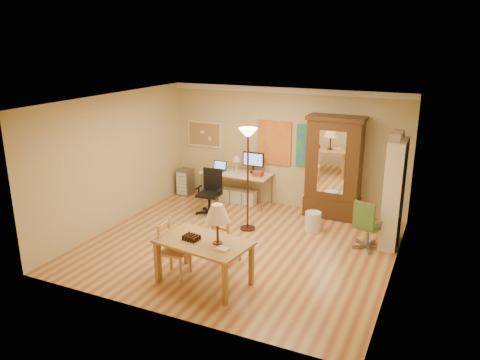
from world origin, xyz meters
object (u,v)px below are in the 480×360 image
at_px(armoire, 334,174).
at_px(computer_desk, 238,184).
at_px(dining_table, 208,234).
at_px(office_chair_green, 367,236).
at_px(office_chair_black, 210,202).
at_px(bookshelf, 394,194).

bearing_deg(armoire, computer_desk, -177.87).
distance_m(dining_table, office_chair_green, 3.16).
xyz_separation_m(office_chair_black, bookshelf, (3.82, 0.02, 0.74)).
distance_m(office_chair_black, bookshelf, 3.89).
bearing_deg(dining_table, office_chair_green, 49.33).
distance_m(computer_desk, armoire, 2.26).
relative_size(computer_desk, bookshelf, 0.81).
relative_size(dining_table, office_chair_black, 1.55).
distance_m(dining_table, computer_desk, 3.83).
height_order(computer_desk, office_chair_black, computer_desk).
bearing_deg(office_chair_black, computer_desk, 73.72).
height_order(armoire, bookshelf, armoire).
xyz_separation_m(dining_table, armoire, (1.03, 3.70, 0.10)).
bearing_deg(computer_desk, armoire, 2.13).
bearing_deg(office_chair_black, armoire, 21.92).
bearing_deg(office_chair_black, dining_table, -62.05).
relative_size(office_chair_green, bookshelf, 0.47).
relative_size(office_chair_black, armoire, 0.45).
bearing_deg(bookshelf, office_chair_black, -179.65).
distance_m(armoire, bookshelf, 1.66).
distance_m(office_chair_green, bookshelf, 0.92).
relative_size(dining_table, armoire, 0.71).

